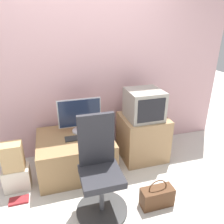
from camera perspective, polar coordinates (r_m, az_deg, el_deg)
name	(u,v)px	position (r m, az deg, el deg)	size (l,w,h in m)	color
ground_plane	(109,213)	(2.54, -0.78, -24.82)	(12.00, 12.00, 0.00)	beige
wall_back	(82,66)	(3.05, -7.81, 11.91)	(4.40, 0.05, 2.60)	#CC9EA3
desk	(76,153)	(2.98, -9.50, -10.55)	(0.95, 0.80, 0.49)	#937047
side_stand	(143,137)	(3.20, 7.98, -6.44)	(0.62, 0.58, 0.63)	#A37F56
main_monitor	(80,116)	(2.89, -8.39, -1.01)	(0.57, 0.23, 0.46)	silver
keyboard	(80,137)	(2.82, -8.35, -6.61)	(0.38, 0.13, 0.01)	#2D2D2D
mouse	(99,135)	(2.83, -3.49, -5.97)	(0.07, 0.04, 0.03)	black
crt_tv	(144,104)	(2.95, 8.38, 1.96)	(0.46, 0.45, 0.40)	gray
office_chair	(100,175)	(2.30, -3.19, -16.06)	(0.54, 0.54, 1.05)	#333333
cardboard_box_lower	(17,178)	(2.93, -23.52, -15.57)	(0.30, 0.20, 0.28)	beige
cardboard_box_upper	(13,157)	(2.76, -24.53, -10.55)	(0.23, 0.18, 0.33)	tan
handbag	(157,197)	(2.57, 11.66, -20.84)	(0.35, 0.15, 0.34)	#4C2D19
book	(19,200)	(2.83, -23.14, -20.46)	(0.21, 0.12, 0.02)	maroon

